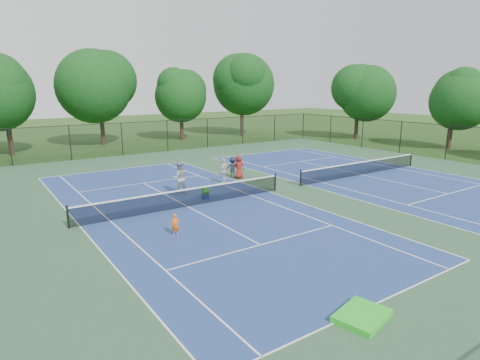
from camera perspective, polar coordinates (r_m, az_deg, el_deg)
ground at (r=25.28m, az=6.84°, el=-1.19°), size 140.00×140.00×0.00m
court_pad at (r=25.28m, az=6.84°, el=-1.18°), size 36.00×36.00×0.01m
tennis_court_left at (r=21.46m, az=-7.45°, el=-3.54°), size 12.00×23.83×1.07m
tennis_court_right at (r=30.22m, az=16.92°, el=0.88°), size 12.00×23.83×1.07m
perimeter_fence at (r=24.94m, az=6.94°, el=2.38°), size 36.08×36.08×3.02m
tree_back_a at (r=42.53m, az=-30.61°, el=11.12°), size 6.80×6.80×9.15m
tree_back_b at (r=46.05m, az=-19.43°, el=12.89°), size 7.60×7.60×10.03m
tree_back_c at (r=48.30m, az=-8.44°, el=12.13°), size 6.00×6.00×8.40m
tree_back_d at (r=51.48m, az=0.28°, el=13.82°), size 7.80×7.80×10.37m
tree_side_e at (r=50.85m, az=16.53°, el=12.16°), size 6.60×6.60×8.87m
tree_side_f at (r=45.54m, az=28.19°, el=10.41°), size 5.80×5.80×8.12m
child_player at (r=17.39m, az=-9.18°, el=-6.28°), size 0.42×0.35×0.97m
instructor at (r=23.87m, az=-8.63°, el=0.31°), size 1.05×0.88×1.95m
bystander_a at (r=26.01m, az=-2.32°, el=1.26°), size 1.08×0.90×1.73m
bystander_b at (r=27.78m, az=-1.07°, el=1.78°), size 1.11×0.98×1.49m
bystander_c at (r=27.66m, az=-0.16°, el=1.87°), size 0.89×0.67×1.63m
ball_crate at (r=22.79m, az=-4.93°, el=-2.35°), size 0.40×0.35×0.30m
ball_hopper at (r=22.70m, az=-4.94°, el=-1.52°), size 0.37×0.32×0.38m
green_tarp at (r=12.06m, az=16.97°, el=-17.99°), size 1.73×1.47×0.18m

